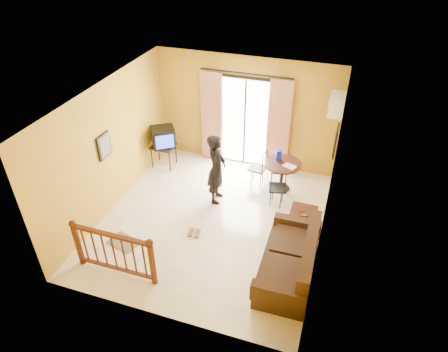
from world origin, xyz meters
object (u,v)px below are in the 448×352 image
(coffee_table, at_px, (301,223))
(standing_person, at_px, (217,169))
(television, at_px, (163,137))
(sofa, at_px, (291,263))
(dining_table, at_px, (282,169))

(coffee_table, xyz_separation_m, standing_person, (-2.00, 0.56, 0.54))
(television, distance_m, sofa, 4.62)
(coffee_table, height_order, sofa, sofa)
(standing_person, bearing_deg, dining_table, -62.23)
(television, relative_size, standing_person, 0.44)
(sofa, bearing_deg, standing_person, 137.92)
(dining_table, bearing_deg, coffee_table, -64.00)
(television, relative_size, coffee_table, 0.76)
(dining_table, xyz_separation_m, coffee_table, (0.70, -1.44, -0.27))
(television, relative_size, sofa, 0.38)
(standing_person, bearing_deg, television, 55.29)
(sofa, bearing_deg, television, 143.31)
(dining_table, height_order, coffee_table, dining_table)
(dining_table, distance_m, sofa, 2.74)
(coffee_table, bearing_deg, television, 158.16)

